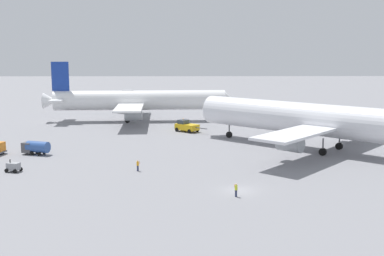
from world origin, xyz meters
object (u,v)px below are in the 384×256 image
at_px(airliner_at_gate_left, 138,101).
at_px(ground_crew_ramp_agent_by_cones, 138,165).
at_px(airliner_being_pushed, 317,120).
at_px(gse_fuel_bowser_stubby, 35,147).
at_px(jet_bridge, 125,97).
at_px(ground_crew_wing_walker_right, 236,190).
at_px(gse_gpu_cart_small, 13,167).
at_px(pushback_tug, 187,126).

bearing_deg(airliner_at_gate_left, ground_crew_ramp_agent_by_cones, -84.67).
distance_m(airliner_being_pushed, ground_crew_ramp_agent_by_cones, 35.16).
bearing_deg(gse_fuel_bowser_stubby, jet_bridge, 83.60).
distance_m(airliner_being_pushed, jet_bridge, 77.20).
bearing_deg(airliner_at_gate_left, ground_crew_wing_walker_right, -74.43).
relative_size(airliner_being_pushed, ground_crew_ramp_agent_by_cones, 25.94).
height_order(ground_crew_wing_walker_right, ground_crew_ramp_agent_by_cones, ground_crew_wing_walker_right).
distance_m(gse_gpu_cart_small, jet_bridge, 79.65).
xyz_separation_m(pushback_tug, gse_gpu_cart_small, (-26.36, -36.50, -0.46)).
distance_m(airliner_being_pushed, gse_gpu_cart_small, 52.71).
bearing_deg(gse_fuel_bowser_stubby, ground_crew_ramp_agent_by_cones, -32.24).
relative_size(airliner_being_pushed, gse_fuel_bowser_stubby, 8.48).
bearing_deg(ground_crew_ramp_agent_by_cones, ground_crew_wing_walker_right, -44.17).
bearing_deg(pushback_tug, airliner_being_pushed, -41.63).
bearing_deg(ground_crew_wing_walker_right, gse_gpu_cart_small, 158.12).
relative_size(airliner_being_pushed, gse_gpu_cart_small, 17.96).
height_order(ground_crew_wing_walker_right, jet_bridge, jet_bridge).
height_order(gse_gpu_cart_small, gse_fuel_bowser_stubby, gse_fuel_bowser_stubby).
relative_size(airliner_at_gate_left, jet_bridge, 3.05).
distance_m(pushback_tug, ground_crew_wing_walker_right, 49.89).
xyz_separation_m(gse_gpu_cart_small, gse_fuel_bowser_stubby, (-0.49, 12.38, 0.54)).
distance_m(pushback_tug, gse_gpu_cart_small, 45.02).
relative_size(gse_gpu_cart_small, gse_fuel_bowser_stubby, 0.47).
distance_m(gse_gpu_cart_small, ground_crew_wing_walker_right, 34.94).
bearing_deg(gse_gpu_cart_small, airliner_being_pushed, 16.95).
bearing_deg(gse_fuel_bowser_stubby, airliner_at_gate_left, 70.93).
xyz_separation_m(gse_fuel_bowser_stubby, ground_crew_ramp_agent_by_cones, (19.30, -12.17, -0.44)).
distance_m(airliner_at_gate_left, gse_fuel_bowser_stubby, 43.97).
bearing_deg(ground_crew_wing_walker_right, airliner_being_pushed, 57.88).
height_order(gse_fuel_bowser_stubby, ground_crew_wing_walker_right, gse_fuel_bowser_stubby).
height_order(pushback_tug, jet_bridge, jet_bridge).
bearing_deg(gse_gpu_cart_small, jet_bridge, 84.94).
bearing_deg(jet_bridge, gse_gpu_cart_small, -95.06).
bearing_deg(gse_fuel_bowser_stubby, pushback_tug, 41.92).
height_order(airliner_being_pushed, pushback_tug, airliner_being_pushed).
bearing_deg(jet_bridge, gse_fuel_bowser_stubby, -96.40).
bearing_deg(airliner_being_pushed, jet_bridge, 124.03).
xyz_separation_m(airliner_at_gate_left, ground_crew_wing_walker_right, (18.61, -66.78, -4.47)).
xyz_separation_m(airliner_at_gate_left, airliner_being_pushed, (36.40, -38.46, 0.25)).
xyz_separation_m(airliner_being_pushed, ground_crew_wing_walker_right, (-17.78, -28.32, -4.72)).
bearing_deg(ground_crew_ramp_agent_by_cones, pushback_tug, 78.24).
bearing_deg(ground_crew_ramp_agent_by_cones, airliner_being_pushed, 25.67).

